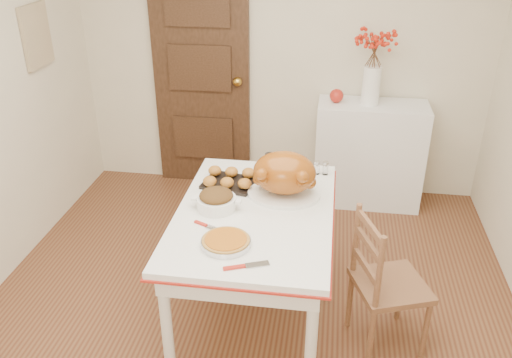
% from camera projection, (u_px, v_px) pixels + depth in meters
% --- Properties ---
extents(floor, '(3.50, 4.00, 0.00)m').
position_uv_depth(floor, '(243.00, 330.00, 3.31)').
color(floor, '#522818').
rests_on(floor, ground).
extents(wall_back, '(3.50, 0.00, 2.50)m').
position_uv_depth(wall_back, '(282.00, 52.00, 4.49)').
color(wall_back, beige).
rests_on(wall_back, ground).
extents(door_back, '(0.85, 0.06, 2.06)m').
position_uv_depth(door_back, '(201.00, 75.00, 4.66)').
color(door_back, black).
rests_on(door_back, ground).
extents(photo_board, '(0.03, 0.35, 0.45)m').
position_uv_depth(photo_board, '(36.00, 36.00, 3.90)').
color(photo_board, '#C3BA7F').
rests_on(photo_board, ground).
extents(sideboard, '(0.90, 0.40, 0.90)m').
position_uv_depth(sideboard, '(369.00, 154.00, 4.56)').
color(sideboard, white).
rests_on(sideboard, floor).
extents(kitchen_table, '(0.91, 1.33, 0.79)m').
position_uv_depth(kitchen_table, '(255.00, 267.00, 3.23)').
color(kitchen_table, white).
rests_on(kitchen_table, floor).
extents(chair_oak, '(0.50, 0.50, 0.88)m').
position_uv_depth(chair_oak, '(391.00, 282.00, 3.04)').
color(chair_oak, brown).
rests_on(chair_oak, floor).
extents(berry_vase, '(0.33, 0.33, 0.65)m').
position_uv_depth(berry_vase, '(373.00, 65.00, 4.21)').
color(berry_vase, white).
rests_on(berry_vase, sideboard).
extents(apple, '(0.11, 0.11, 0.11)m').
position_uv_depth(apple, '(337.00, 96.00, 4.37)').
color(apple, '#AA2116').
rests_on(apple, sideboard).
extents(turkey_platter, '(0.48, 0.41, 0.28)m').
position_uv_depth(turkey_platter, '(284.00, 175.00, 3.15)').
color(turkey_platter, '#8C3B0A').
rests_on(turkey_platter, kitchen_table).
extents(pumpkin_pie, '(0.31, 0.31, 0.05)m').
position_uv_depth(pumpkin_pie, '(226.00, 241.00, 2.73)').
color(pumpkin_pie, '#A85714').
rests_on(pumpkin_pie, kitchen_table).
extents(stuffing_dish, '(0.35, 0.31, 0.11)m').
position_uv_depth(stuffing_dish, '(216.00, 200.00, 3.05)').
color(stuffing_dish, '#482C16').
rests_on(stuffing_dish, kitchen_table).
extents(rolls_tray, '(0.35, 0.30, 0.08)m').
position_uv_depth(rolls_tray, '(229.00, 178.00, 3.32)').
color(rolls_tray, '#9B631D').
rests_on(rolls_tray, kitchen_table).
extents(pie_server, '(0.24, 0.15, 0.01)m').
position_uv_depth(pie_server, '(246.00, 266.00, 2.58)').
color(pie_server, silver).
rests_on(pie_server, kitchen_table).
extents(carving_knife, '(0.23, 0.15, 0.01)m').
position_uv_depth(carving_knife, '(211.00, 227.00, 2.88)').
color(carving_knife, silver).
rests_on(carving_knife, kitchen_table).
extents(drinking_glass, '(0.07, 0.07, 0.11)m').
position_uv_depth(drinking_glass, '(270.00, 162.00, 3.50)').
color(drinking_glass, white).
rests_on(drinking_glass, kitchen_table).
extents(shaker_pair, '(0.10, 0.05, 0.09)m').
position_uv_depth(shaker_pair, '(321.00, 168.00, 3.45)').
color(shaker_pair, white).
rests_on(shaker_pair, kitchen_table).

